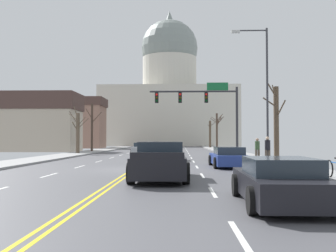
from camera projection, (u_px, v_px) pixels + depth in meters
The scene contains 21 objects.
ground at pixel (134, 169), 20.16m from camera, with size 20.00×180.00×0.20m.
signal_gantry at pixel (205, 103), 33.16m from camera, with size 7.91×0.41×6.58m.
street_lamp_right at pixel (263, 83), 24.19m from camera, with size 2.39×0.24×8.80m.
capitol_building at pixel (169, 97), 91.58m from camera, with size 32.20×18.68×33.53m.
sedan_near_00 at pixel (168, 153), 29.18m from camera, with size 2.17×4.65×1.11m.
sedan_near_01 at pixel (228, 157), 21.98m from camera, with size 2.07×4.67×1.20m.
pickup_truck_near_02 at pixel (160, 162), 15.34m from camera, with size 2.36×5.41×1.54m.
sedan_near_03 at pixel (280, 182), 9.40m from camera, with size 2.12×4.45×1.19m.
sedan_oncoming_00 at pixel (142, 149), 40.54m from camera, with size 2.02×4.36×1.26m.
sedan_oncoming_01 at pixel (147, 147), 50.39m from camera, with size 2.10×4.53×1.29m.
sedan_oncoming_02 at pixel (153, 145), 62.62m from camera, with size 2.16×4.69×1.22m.
flank_building_00 at pixel (40, 122), 49.53m from camera, with size 10.35×6.28×7.76m.
flank_building_01 at pixel (66, 123), 67.44m from camera, with size 14.16×6.39×9.09m.
bare_tree_00 at pixel (217, 129), 59.67m from camera, with size 2.23×2.31×5.65m.
bare_tree_01 at pixel (92, 126), 46.70m from camera, with size 2.15×1.78×5.96m.
bare_tree_02 at pixel (276, 123), 24.71m from camera, with size 1.29×1.26×5.24m.
bare_tree_03 at pixel (78, 132), 40.05m from camera, with size 2.74×2.03×5.17m.
bare_tree_04 at pixel (210, 134), 67.12m from camera, with size 1.68×2.07×4.82m.
pedestrian_00 at pixel (257, 148), 26.85m from camera, with size 0.35×0.34×1.58m.
pedestrian_01 at pixel (268, 148), 23.32m from camera, with size 0.35×0.34×1.67m.
bicycle_parked at pixel (335, 169), 14.30m from camera, with size 0.12×1.77×0.85m.
Camera 1 is at (2.47, -20.17, 1.66)m, focal length 39.66 mm.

